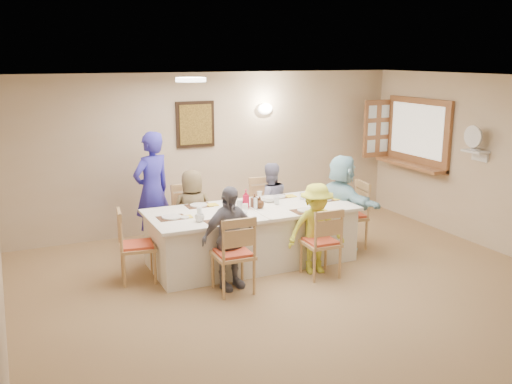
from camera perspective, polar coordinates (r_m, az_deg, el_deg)
name	(u,v)px	position (r m, az deg, el deg)	size (l,w,h in m)	color
ground	(324,308)	(6.54, 6.85, -11.45)	(7.00, 7.00, 0.00)	#97714F
room_walls	(328,175)	(6.06, 7.25, 1.66)	(7.00, 7.00, 7.00)	tan
wall_picture	(195,124)	(9.02, -6.08, 6.74)	(0.62, 0.05, 0.72)	black
wall_sconce	(265,109)	(9.43, 0.94, 8.32)	(0.26, 0.09, 0.18)	white
ceiling_light	(191,80)	(6.88, -6.54, 11.10)	(0.36, 0.36, 0.05)	white
serving_hatch	(418,133)	(9.86, 15.89, 5.70)	(0.06, 1.50, 1.15)	#9A6038
hatch_sill	(410,165)	(9.86, 15.16, 2.65)	(0.30, 1.50, 0.05)	#9A6038
shutter_door	(377,129)	(10.29, 12.04, 6.22)	(0.55, 0.04, 1.00)	#9A6038
fan_shelf	(475,151)	(8.84, 21.09, 3.82)	(0.22, 0.36, 0.03)	white
desk_fan	(475,141)	(8.80, 21.03, 4.77)	(0.30, 0.30, 0.28)	#A5A5A8
dining_table	(252,236)	(7.71, -0.44, -4.39)	(2.78, 1.18, 0.76)	white
chair_back_left	(190,219)	(8.19, -6.57, -2.66)	(0.46, 0.46, 0.96)	tan
chair_back_right	(266,210)	(8.62, 1.03, -1.79)	(0.46, 0.46, 0.95)	tan
chair_front_left	(233,253)	(6.76, -2.32, -6.10)	(0.46, 0.46, 0.96)	tan
chair_front_right	(321,241)	(7.28, 6.49, -4.92)	(0.44, 0.44, 0.92)	tan
chair_left_end	(137,245)	(7.22, -11.78, -5.21)	(0.45, 0.45, 0.93)	tan
chair_right_end	(349,215)	(8.41, 9.26, -2.27)	(0.47, 0.47, 0.98)	tan
diner_back_left	(193,212)	(8.05, -6.33, -2.01)	(0.62, 0.43, 1.21)	brown
diner_back_right	(270,203)	(8.48, 1.38, -1.12)	(0.65, 0.54, 1.22)	gray
diner_front_left	(229,238)	(6.82, -2.71, -4.61)	(0.79, 0.45, 1.26)	slate
diner_front_right	(316,229)	(7.34, 6.03, -3.68)	(0.82, 0.54, 1.18)	#DDE53D
diner_right_end	(342,202)	(8.28, 8.56, -1.03)	(0.54, 1.32, 1.38)	#ACE4F4
caregiver	(152,191)	(8.31, -10.35, 0.11)	(0.74, 0.63, 1.71)	#332FB3
placemat_fl	(221,222)	(7.01, -3.52, -2.98)	(0.37, 0.28, 0.01)	#472B19
plate_fl	(221,221)	(7.01, -3.52, -2.90)	(0.25, 0.25, 0.02)	white
napkin_fl	(236,220)	(7.03, -2.00, -2.86)	(0.15, 0.15, 0.01)	yellow
placemat_fr	(306,211)	(7.50, 5.06, -1.89)	(0.37, 0.28, 0.01)	#472B19
plate_fr	(306,210)	(7.50, 5.06, -1.82)	(0.24, 0.24, 0.01)	white
napkin_fr	(320,210)	(7.55, 6.44, -1.78)	(0.14, 0.14, 0.01)	yellow
placemat_bl	(199,206)	(7.77, -5.76, -1.37)	(0.34, 0.25, 0.01)	#472B19
plate_bl	(199,205)	(7.77, -5.76, -1.30)	(0.24, 0.24, 0.01)	white
napkin_bl	(212,205)	(7.78, -4.38, -1.27)	(0.14, 0.14, 0.01)	yellow
placemat_br	(278,197)	(8.22, 2.18, -0.49)	(0.33, 0.24, 0.01)	#472B19
plate_br	(278,196)	(8.22, 2.18, -0.42)	(0.23, 0.23, 0.01)	white
napkin_br	(290,196)	(8.26, 3.45, -0.39)	(0.15, 0.15, 0.01)	yellow
placemat_le	(172,218)	(7.24, -8.42, -2.56)	(0.35, 0.26, 0.01)	#472B19
plate_le	(172,217)	(7.24, -8.42, -2.49)	(0.25, 0.25, 0.02)	white
napkin_le	(187,217)	(7.24, -6.94, -2.45)	(0.13, 0.13, 0.01)	yellow
placemat_re	(324,200)	(8.11, 6.80, -0.77)	(0.35, 0.26, 0.01)	#472B19
plate_re	(324,199)	(8.11, 6.80, -0.70)	(0.23, 0.23, 0.01)	white
napkin_re	(337,199)	(8.16, 8.06, -0.67)	(0.13, 0.13, 0.01)	yellow
teacup_a	(200,218)	(7.03, -5.66, -2.60)	(0.15, 0.15, 0.09)	white
teacup_b	(260,194)	(8.24, 0.36, -0.20)	(0.09, 0.09, 0.08)	white
bowl_a	(239,213)	(7.27, -1.69, -2.16)	(0.24, 0.24, 0.05)	white
bowl_b	(269,199)	(7.96, 1.33, -0.71)	(0.23, 0.23, 0.07)	white
condiment_ketchup	(246,199)	(7.58, -1.02, -0.70)	(0.12, 0.12, 0.26)	#B70F31
condiment_brown	(255,200)	(7.63, -0.14, -0.84)	(0.09, 0.09, 0.20)	#422411
condiment_malt	(260,202)	(7.60, 0.37, -1.05)	(0.13, 0.13, 0.16)	#422411
drinking_glass	(240,205)	(7.58, -1.63, -1.28)	(0.07, 0.07, 0.11)	silver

